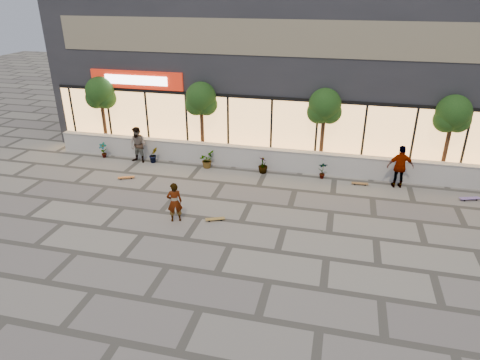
% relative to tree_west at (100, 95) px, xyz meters
% --- Properties ---
extents(ground, '(80.00, 80.00, 0.00)m').
position_rel_tree_west_xyz_m(ground, '(9.00, -7.70, -2.99)').
color(ground, gray).
rests_on(ground, ground).
extents(planter_wall, '(22.00, 0.42, 1.04)m').
position_rel_tree_west_xyz_m(planter_wall, '(9.00, -0.70, -2.46)').
color(planter_wall, beige).
rests_on(planter_wall, ground).
extents(retail_building, '(24.00, 9.17, 8.50)m').
position_rel_tree_west_xyz_m(retail_building, '(9.00, 4.79, 1.26)').
color(retail_building, '#26272B').
rests_on(retail_building, ground).
extents(shrub_a, '(0.43, 0.29, 0.81)m').
position_rel_tree_west_xyz_m(shrub_a, '(0.50, -1.25, -2.58)').
color(shrub_a, '#153C13').
rests_on(shrub_a, ground).
extents(shrub_b, '(0.57, 0.57, 0.81)m').
position_rel_tree_west_xyz_m(shrub_b, '(3.30, -1.25, -2.58)').
color(shrub_b, '#153C13').
rests_on(shrub_b, ground).
extents(shrub_c, '(0.68, 0.77, 0.81)m').
position_rel_tree_west_xyz_m(shrub_c, '(6.10, -1.25, -2.58)').
color(shrub_c, '#153C13').
rests_on(shrub_c, ground).
extents(shrub_d, '(0.64, 0.64, 0.81)m').
position_rel_tree_west_xyz_m(shrub_d, '(8.90, -1.25, -2.58)').
color(shrub_d, '#153C13').
rests_on(shrub_d, ground).
extents(shrub_e, '(0.46, 0.35, 0.81)m').
position_rel_tree_west_xyz_m(shrub_e, '(11.70, -1.25, -2.58)').
color(shrub_e, '#153C13').
rests_on(shrub_e, ground).
extents(tree_west, '(1.60, 1.50, 3.92)m').
position_rel_tree_west_xyz_m(tree_west, '(0.00, 0.00, 0.00)').
color(tree_west, '#412B17').
rests_on(tree_west, ground).
extents(tree_midwest, '(1.60, 1.50, 3.92)m').
position_rel_tree_west_xyz_m(tree_midwest, '(5.50, 0.00, 0.00)').
color(tree_midwest, '#412B17').
rests_on(tree_midwest, ground).
extents(tree_mideast, '(1.60, 1.50, 3.92)m').
position_rel_tree_west_xyz_m(tree_mideast, '(11.50, 0.00, 0.00)').
color(tree_mideast, '#412B17').
rests_on(tree_mideast, ground).
extents(tree_east, '(1.60, 1.50, 3.92)m').
position_rel_tree_west_xyz_m(tree_east, '(17.00, 0.00, 0.00)').
color(tree_east, '#412B17').
rests_on(tree_east, ground).
extents(skater_center, '(0.68, 0.59, 1.57)m').
position_rel_tree_west_xyz_m(skater_center, '(6.55, -6.53, -2.20)').
color(skater_center, silver).
rests_on(skater_center, ground).
extents(skater_left, '(0.97, 0.81, 1.83)m').
position_rel_tree_west_xyz_m(skater_left, '(2.59, -1.40, -2.07)').
color(skater_left, tan).
rests_on(skater_left, ground).
extents(skater_right_near, '(1.19, 0.63, 1.93)m').
position_rel_tree_west_xyz_m(skater_right_near, '(15.00, -1.40, -2.02)').
color(skater_right_near, silver).
rests_on(skater_right_near, ground).
extents(skateboard_center, '(0.76, 0.47, 0.09)m').
position_rel_tree_west_xyz_m(skateboard_center, '(8.01, -6.19, -2.91)').
color(skateboard_center, olive).
rests_on(skateboard_center, ground).
extents(skateboard_left, '(0.77, 0.50, 0.09)m').
position_rel_tree_west_xyz_m(skateboard_left, '(2.89, -3.45, -2.91)').
color(skateboard_left, orange).
rests_on(skateboard_left, ground).
extents(skateboard_right_near, '(0.75, 0.23, 0.09)m').
position_rel_tree_west_xyz_m(skateboard_right_near, '(13.40, -1.57, -2.91)').
color(skateboard_right_near, olive).
rests_on(skateboard_right_near, ground).
extents(skateboard_right_far, '(0.88, 0.49, 0.10)m').
position_rel_tree_west_xyz_m(skateboard_right_far, '(17.82, -2.05, -2.90)').
color(skateboard_right_far, '#6C559C').
rests_on(skateboard_right_far, ground).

